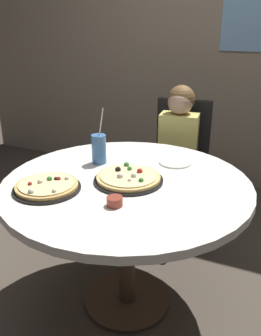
{
  "coord_description": "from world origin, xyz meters",
  "views": [
    {
      "loc": [
        0.68,
        -1.46,
        1.49
      ],
      "look_at": [
        0.0,
        0.05,
        0.8
      ],
      "focal_mm": 38.51,
      "sensor_mm": 36.0,
      "label": 1
    }
  ],
  "objects_px": {
    "plate_small": "(175,162)",
    "sauce_bowl": "(115,201)",
    "pizza_cheese": "(129,178)",
    "chair_wooden": "(180,158)",
    "pizza_veggie": "(47,187)",
    "soda_cup": "(99,149)",
    "dining_table": "(126,198)",
    "diner_child": "(175,173)"
  },
  "relations": [
    {
      "from": "plate_small",
      "to": "sauce_bowl",
      "type": "bearing_deg",
      "value": -98.52
    },
    {
      "from": "pizza_cheese",
      "to": "plate_small",
      "type": "distance_m",
      "value": 0.35
    },
    {
      "from": "sauce_bowl",
      "to": "plate_small",
      "type": "height_order",
      "value": "sauce_bowl"
    },
    {
      "from": "chair_wooden",
      "to": "pizza_veggie",
      "type": "bearing_deg",
      "value": -103.12
    },
    {
      "from": "chair_wooden",
      "to": "pizza_veggie",
      "type": "distance_m",
      "value": 1.28
    },
    {
      "from": "sauce_bowl",
      "to": "plate_small",
      "type": "xyz_separation_m",
      "value": [
        0.09,
        0.58,
        -0.02
      ]
    },
    {
      "from": "pizza_cheese",
      "to": "pizza_veggie",
      "type": "bearing_deg",
      "value": -141.28
    },
    {
      "from": "pizza_cheese",
      "to": "soda_cup",
      "type": "distance_m",
      "value": 0.3
    },
    {
      "from": "dining_table",
      "to": "pizza_cheese",
      "type": "relative_size",
      "value": 3.59
    },
    {
      "from": "chair_wooden",
      "to": "soda_cup",
      "type": "distance_m",
      "value": 0.9
    },
    {
      "from": "pizza_cheese",
      "to": "plate_small",
      "type": "relative_size",
      "value": 1.9
    },
    {
      "from": "dining_table",
      "to": "pizza_veggie",
      "type": "relative_size",
      "value": 3.88
    },
    {
      "from": "diner_child",
      "to": "chair_wooden",
      "type": "bearing_deg",
      "value": 96.52
    },
    {
      "from": "diner_child",
      "to": "soda_cup",
      "type": "relative_size",
      "value": 3.52
    },
    {
      "from": "chair_wooden",
      "to": "sauce_bowl",
      "type": "bearing_deg",
      "value": -86.64
    },
    {
      "from": "pizza_cheese",
      "to": "sauce_bowl",
      "type": "relative_size",
      "value": 4.88
    },
    {
      "from": "diner_child",
      "to": "pizza_veggie",
      "type": "relative_size",
      "value": 3.42
    },
    {
      "from": "diner_child",
      "to": "sauce_bowl",
      "type": "relative_size",
      "value": 15.46
    },
    {
      "from": "chair_wooden",
      "to": "diner_child",
      "type": "distance_m",
      "value": 0.19
    },
    {
      "from": "dining_table",
      "to": "diner_child",
      "type": "bearing_deg",
      "value": 89.33
    },
    {
      "from": "pizza_cheese",
      "to": "sauce_bowl",
      "type": "bearing_deg",
      "value": -78.95
    },
    {
      "from": "chair_wooden",
      "to": "diner_child",
      "type": "bearing_deg",
      "value": -83.48
    },
    {
      "from": "dining_table",
      "to": "sauce_bowl",
      "type": "height_order",
      "value": "sauce_bowl"
    },
    {
      "from": "diner_child",
      "to": "sauce_bowl",
      "type": "xyz_separation_m",
      "value": [
        0.05,
        -1.05,
        0.29
      ]
    },
    {
      "from": "chair_wooden",
      "to": "sauce_bowl",
      "type": "relative_size",
      "value": 13.57
    },
    {
      "from": "dining_table",
      "to": "pizza_veggie",
      "type": "xyz_separation_m",
      "value": [
        -0.3,
        -0.24,
        0.11
      ]
    },
    {
      "from": "soda_cup",
      "to": "pizza_veggie",
      "type": "bearing_deg",
      "value": -98.1
    },
    {
      "from": "dining_table",
      "to": "pizza_cheese",
      "type": "bearing_deg",
      "value": 23.25
    },
    {
      "from": "dining_table",
      "to": "plate_small",
      "type": "distance_m",
      "value": 0.37
    },
    {
      "from": "chair_wooden",
      "to": "sauce_bowl",
      "type": "distance_m",
      "value": 1.26
    },
    {
      "from": "plate_small",
      "to": "dining_table",
      "type": "bearing_deg",
      "value": -114.29
    },
    {
      "from": "plate_small",
      "to": "soda_cup",
      "type": "bearing_deg",
      "value": -156.73
    },
    {
      "from": "chair_wooden",
      "to": "sauce_bowl",
      "type": "xyz_separation_m",
      "value": [
        0.07,
        -1.23,
        0.24
      ]
    },
    {
      "from": "dining_table",
      "to": "chair_wooden",
      "type": "relative_size",
      "value": 1.29
    },
    {
      "from": "pizza_veggie",
      "to": "chair_wooden",
      "type": "bearing_deg",
      "value": 76.88
    },
    {
      "from": "dining_table",
      "to": "diner_child",
      "type": "xyz_separation_m",
      "value": [
        0.01,
        0.8,
        -0.17
      ]
    },
    {
      "from": "dining_table",
      "to": "diner_child",
      "type": "distance_m",
      "value": 0.82
    },
    {
      "from": "pizza_veggie",
      "to": "plate_small",
      "type": "bearing_deg",
      "value": 52.03
    },
    {
      "from": "diner_child",
      "to": "plate_small",
      "type": "bearing_deg",
      "value": -73.7
    },
    {
      "from": "soda_cup",
      "to": "chair_wooden",
      "type": "bearing_deg",
      "value": 74.48
    },
    {
      "from": "dining_table",
      "to": "plate_small",
      "type": "bearing_deg",
      "value": 65.71
    },
    {
      "from": "plate_small",
      "to": "diner_child",
      "type": "bearing_deg",
      "value": 106.3
    }
  ]
}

